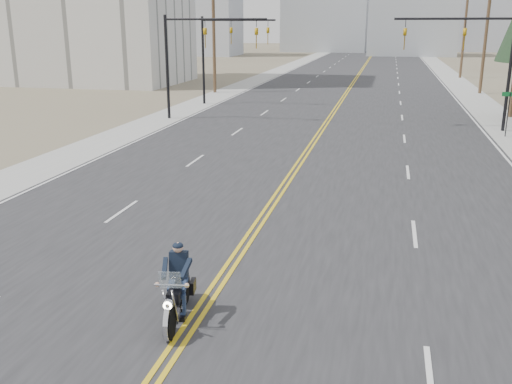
% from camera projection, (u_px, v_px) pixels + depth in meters
% --- Properties ---
extents(road, '(20.00, 200.00, 0.01)m').
position_uv_depth(road, '(358.00, 76.00, 73.28)').
color(road, '#303033').
rests_on(road, ground).
extents(sidewalk_left, '(3.00, 200.00, 0.01)m').
position_uv_depth(sidewalk_left, '(270.00, 74.00, 75.75)').
color(sidewalk_left, '#A5A5A0').
rests_on(sidewalk_left, ground).
extents(sidewalk_right, '(3.00, 200.00, 0.01)m').
position_uv_depth(sidewalk_right, '(451.00, 78.00, 70.81)').
color(sidewalk_right, '#A5A5A0').
rests_on(sidewalk_right, ground).
extents(traffic_mast_left, '(7.10, 0.26, 7.00)m').
position_uv_depth(traffic_mast_left, '(194.00, 47.00, 38.29)').
color(traffic_mast_left, black).
rests_on(traffic_mast_left, ground).
extents(traffic_mast_right, '(7.10, 0.26, 7.00)m').
position_uv_depth(traffic_mast_right, '(477.00, 49.00, 34.43)').
color(traffic_mast_right, black).
rests_on(traffic_mast_right, ground).
extents(traffic_mast_far, '(6.10, 0.26, 7.00)m').
position_uv_depth(traffic_mast_far, '(223.00, 44.00, 45.86)').
color(traffic_mast_far, black).
rests_on(traffic_mast_far, ground).
extents(street_sign, '(0.90, 0.06, 2.62)m').
position_uv_depth(street_sign, '(509.00, 106.00, 33.05)').
color(street_sign, black).
rests_on(street_sign, ground).
extents(utility_pole_d, '(2.20, 0.30, 11.50)m').
position_uv_depth(utility_pole_d, '(487.00, 29.00, 53.01)').
color(utility_pole_d, brown).
rests_on(utility_pole_d, ground).
extents(utility_pole_e, '(2.20, 0.30, 11.00)m').
position_uv_depth(utility_pole_e, '(465.00, 30.00, 68.98)').
color(utility_pole_e, brown).
rests_on(utility_pole_e, ground).
extents(utility_pole_left, '(2.20, 0.30, 10.50)m').
position_uv_depth(utility_pole_left, '(214.00, 34.00, 53.85)').
color(utility_pole_left, brown).
rests_on(utility_pole_left, ground).
extents(haze_bldg_a, '(14.00, 12.00, 22.00)m').
position_uv_depth(haze_bldg_a, '(204.00, 2.00, 119.76)').
color(haze_bldg_a, '#B7BCC6').
rests_on(haze_bldg_a, ground).
extents(haze_bldg_b, '(18.00, 14.00, 14.00)m').
position_uv_depth(haze_bldg_b, '(412.00, 21.00, 121.01)').
color(haze_bldg_b, '#ADB2B7').
rests_on(haze_bldg_b, ground).
extents(haze_bldg_e, '(14.00, 14.00, 12.00)m').
position_uv_depth(haze_bldg_e, '(479.00, 26.00, 141.02)').
color(haze_bldg_e, '#B7BCC6').
rests_on(haze_bldg_e, ground).
extents(haze_bldg_f, '(12.00, 12.00, 16.00)m').
position_uv_depth(haze_bldg_f, '(164.00, 18.00, 137.86)').
color(haze_bldg_f, '#ADB2B7').
rests_on(haze_bldg_f, ground).
extents(motorcyclist, '(1.28, 2.35, 1.74)m').
position_uv_depth(motorcyclist, '(177.00, 284.00, 12.53)').
color(motorcyclist, black).
rests_on(motorcyclist, ground).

